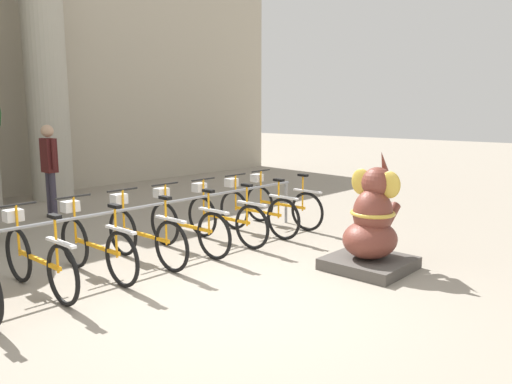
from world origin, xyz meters
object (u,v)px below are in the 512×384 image
bicycle_6 (224,217)px  bicycle_8 (280,204)px  bicycle_2 (37,258)px  bicycle_4 (144,234)px  elephant_statue (372,229)px  bicycle_3 (95,245)px  bicycle_5 (186,225)px  bicycle_7 (256,210)px  person_pedestrian (49,162)px

bicycle_6 → bicycle_8: same height
bicycle_2 → bicycle_6: size_ratio=1.00×
bicycle_2 → bicycle_4: size_ratio=1.00×
bicycle_6 → elephant_statue: size_ratio=1.14×
bicycle_6 → elephant_statue: bearing=-81.0°
bicycle_6 → bicycle_8: bearing=2.7°
bicycle_3 → bicycle_8: size_ratio=1.00×
bicycle_4 → bicycle_5: size_ratio=1.00×
bicycle_4 → elephant_statue: elephant_statue is taller
bicycle_6 → elephant_statue: elephant_statue is taller
bicycle_3 → elephant_statue: elephant_statue is taller
bicycle_7 → person_pedestrian: 4.24m
bicycle_6 → bicycle_4: bearing=178.5°
bicycle_7 → bicycle_8: bearing=5.6°
bicycle_2 → bicycle_6: same height
bicycle_7 → elephant_statue: 2.39m
bicycle_4 → bicycle_6: size_ratio=1.00×
bicycle_6 → person_pedestrian: bearing=103.4°
elephant_statue → bicycle_8: bearing=65.7°
bicycle_4 → bicycle_6: same height
bicycle_3 → bicycle_5: (1.47, 0.01, 0.00)m
bicycle_8 → bicycle_3: bearing=-179.4°
bicycle_7 → person_pedestrian: bearing=113.3°
bicycle_3 → bicycle_5: bearing=0.2°
bicycle_5 → elephant_statue: size_ratio=1.14×
bicycle_3 → bicycle_6: 2.21m
bicycle_8 → bicycle_7: bearing=-174.4°
bicycle_2 → person_pedestrian: person_pedestrian is taller
bicycle_6 → bicycle_2: bearing=180.0°
bicycle_4 → elephant_statue: size_ratio=1.14×
bicycle_2 → bicycle_5: bearing=0.9°
bicycle_5 → bicycle_8: size_ratio=1.00×
bicycle_3 → bicycle_7: bearing=-0.7°
bicycle_5 → bicycle_8: (2.21, 0.03, 0.00)m
person_pedestrian → bicycle_4: bearing=-98.3°
bicycle_2 → bicycle_3: (0.74, 0.03, 0.00)m
bicycle_6 → bicycle_7: bearing=-0.3°
bicycle_5 → bicycle_7: 1.47m
bicycle_2 → bicycle_3: 0.74m
bicycle_2 → bicycle_6: (2.94, -0.00, 0.00)m
bicycle_6 → bicycle_8: 1.47m
bicycle_8 → person_pedestrian: bearing=122.3°
bicycle_4 → bicycle_5: bearing=-0.4°
bicycle_4 → bicycle_8: (2.94, 0.03, 0.00)m
bicycle_3 → bicycle_4: 0.74m
bicycle_2 → elephant_statue: size_ratio=1.14×
bicycle_3 → bicycle_8: same height
bicycle_7 → bicycle_8: same height
bicycle_6 → elephant_statue: 2.39m
person_pedestrian → bicycle_6: bearing=-76.6°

